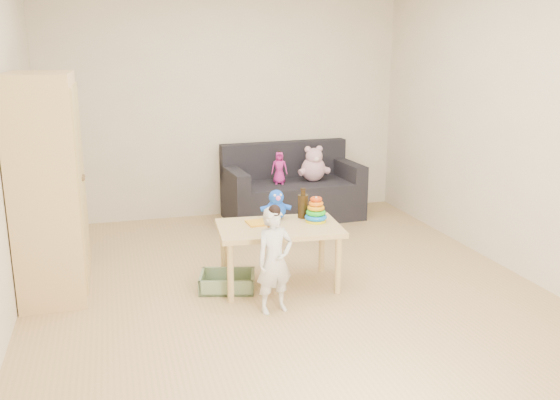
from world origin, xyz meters
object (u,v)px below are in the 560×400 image
object	(u,v)px
play_table	(279,256)
toddler	(275,262)
wardrobe	(48,186)
sofa	(293,200)

from	to	relation	value
play_table	toddler	bearing A→B (deg)	-109.74
wardrobe	play_table	xyz separation A→B (m)	(1.72, -0.42, -0.60)
sofa	toddler	xyz separation A→B (m)	(-0.85, -2.31, 0.17)
wardrobe	sofa	world-z (taller)	wardrobe
play_table	sofa	bearing A→B (deg)	69.54
wardrobe	sofa	bearing A→B (deg)	30.59
sofa	wardrobe	bearing A→B (deg)	-152.76
play_table	toddler	distance (m)	0.50
wardrobe	toddler	xyz separation A→B (m)	(1.56, -0.88, -0.47)
sofa	play_table	size ratio (longest dim) A/B	1.55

